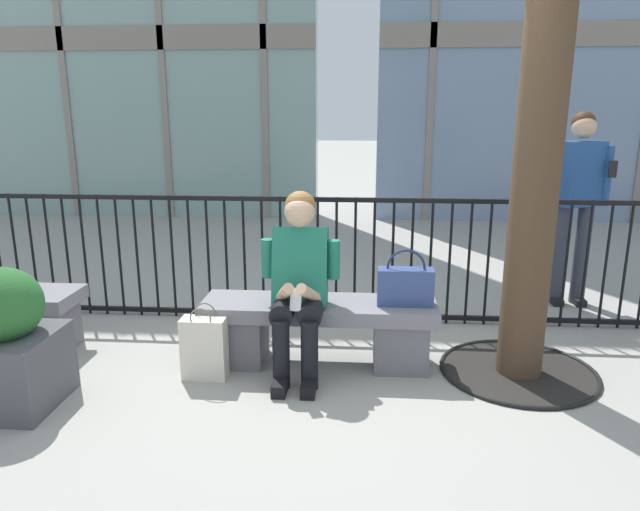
# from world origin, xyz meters

# --- Properties ---
(ground_plane) EXTENTS (60.00, 60.00, 0.00)m
(ground_plane) POSITION_xyz_m (0.00, 0.00, 0.00)
(ground_plane) COLOR #9E9B93
(stone_bench) EXTENTS (1.60, 0.44, 0.45)m
(stone_bench) POSITION_xyz_m (0.00, 0.00, 0.27)
(stone_bench) COLOR slate
(stone_bench) RESTS_ON ground
(seated_person_with_phone) EXTENTS (0.52, 0.66, 1.21)m
(seated_person_with_phone) POSITION_xyz_m (-0.12, -0.13, 0.65)
(seated_person_with_phone) COLOR black
(seated_person_with_phone) RESTS_ON ground
(handbag_on_bench) EXTENTS (0.37, 0.14, 0.38)m
(handbag_on_bench) POSITION_xyz_m (0.58, -0.01, 0.58)
(handbag_on_bench) COLOR #33477F
(handbag_on_bench) RESTS_ON stone_bench
(shopping_bag) EXTENTS (0.29, 0.15, 0.50)m
(shopping_bag) POSITION_xyz_m (-0.73, -0.28, 0.21)
(shopping_bag) COLOR beige
(shopping_bag) RESTS_ON ground
(bystander_at_railing) EXTENTS (0.55, 0.36, 1.71)m
(bystander_at_railing) POSITION_xyz_m (2.16, 1.48, 1.00)
(bystander_at_railing) COLOR #383D4C
(bystander_at_railing) RESTS_ON ground
(plaza_railing) EXTENTS (7.82, 0.04, 1.04)m
(plaza_railing) POSITION_xyz_m (0.00, 0.85, 0.53)
(plaza_railing) COLOR black
(plaza_railing) RESTS_ON ground
(planter) EXTENTS (0.55, 0.55, 0.85)m
(planter) POSITION_xyz_m (-1.78, -0.72, 0.39)
(planter) COLOR #4C4C51
(planter) RESTS_ON ground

